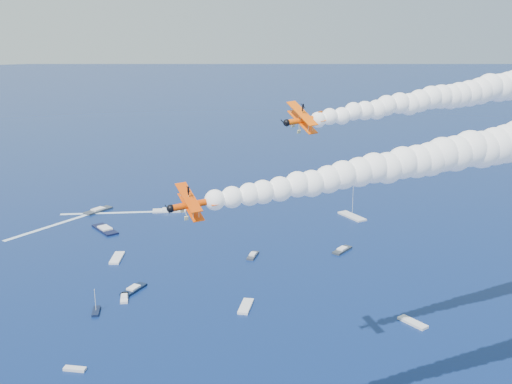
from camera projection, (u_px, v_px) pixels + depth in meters
name	position (u px, v px, depth m)	size (l,w,h in m)	color
biplane_lead	(304.00, 120.00, 115.09)	(8.07, 9.06, 5.46)	#FF5805
biplane_trail	(192.00, 205.00, 86.26)	(7.02, 7.87, 4.74)	#E04204
smoke_trail_lead	(440.00, 97.00, 127.15)	(64.07, 9.42, 11.76)	white
smoke_trail_trail	(388.00, 167.00, 97.04)	(64.12, 7.06, 11.76)	white
spectator_boats	(107.00, 262.00, 209.26)	(218.49, 191.60, 0.70)	#2F363F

